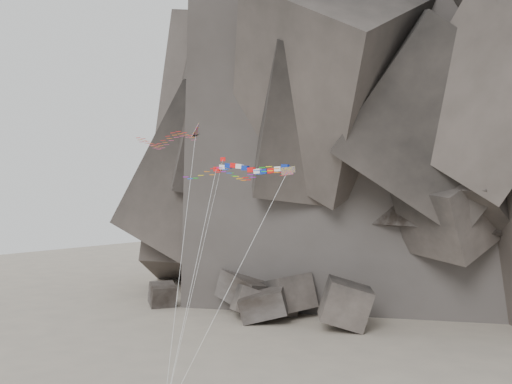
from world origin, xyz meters
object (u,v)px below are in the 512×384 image
Objects in this scene: delta_kite at (162,140)px; banner_kite at (249,170)px; parafoil_kite at (231,173)px; pennant_kite at (211,210)px.

delta_kite is 1.22× the size of banner_kite.
delta_kite is at bearing 128.88° from parafoil_kite.
delta_kite is 1.26× the size of parafoil_kite.
parafoil_kite is (1.34, -4.46, -0.42)m from banner_kite.
banner_kite is at bearing 89.71° from pennant_kite.
parafoil_kite is (14.36, -6.36, -3.95)m from delta_kite.
banner_kite reaches higher than parafoil_kite.
banner_kite is 0.98× the size of pennant_kite.
banner_kite is at bearing 79.49° from parafoil_kite.
pennant_kite is (0.01, -5.52, -3.64)m from banner_kite.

